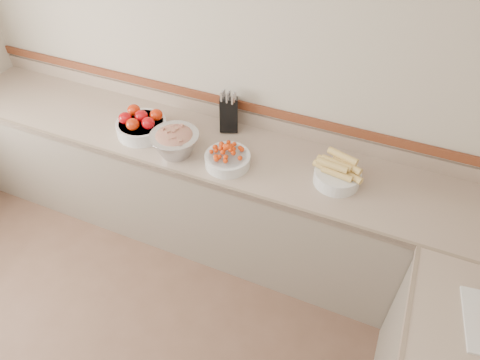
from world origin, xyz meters
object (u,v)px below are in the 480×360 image
at_px(tomato_bowl, 141,125).
at_px(cherry_tomato_bowl, 228,158).
at_px(corn_bowl, 338,173).
at_px(rhubarb_bowl, 175,142).
at_px(knife_block, 229,114).

relative_size(tomato_bowl, cherry_tomato_bowl, 1.19).
xyz_separation_m(cherry_tomato_bowl, corn_bowl, (0.67, 0.11, 0.02)).
xyz_separation_m(cherry_tomato_bowl, rhubarb_bowl, (-0.35, -0.03, 0.04)).
xyz_separation_m(tomato_bowl, rhubarb_bowl, (0.32, -0.10, 0.02)).
bearing_deg(tomato_bowl, corn_bowl, 1.82).
bearing_deg(corn_bowl, tomato_bowl, -178.18).
xyz_separation_m(knife_block, rhubarb_bowl, (-0.20, -0.38, -0.03)).
height_order(tomato_bowl, cherry_tomato_bowl, tomato_bowl).
relative_size(cherry_tomato_bowl, rhubarb_bowl, 0.91).
xyz_separation_m(knife_block, tomato_bowl, (-0.52, -0.28, -0.05)).
distance_m(knife_block, corn_bowl, 0.85).
height_order(knife_block, corn_bowl, knife_block).
bearing_deg(rhubarb_bowl, knife_block, 61.68).
bearing_deg(knife_block, cherry_tomato_bowl, -67.06).
xyz_separation_m(corn_bowl, rhubarb_bowl, (-1.02, -0.14, 0.02)).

